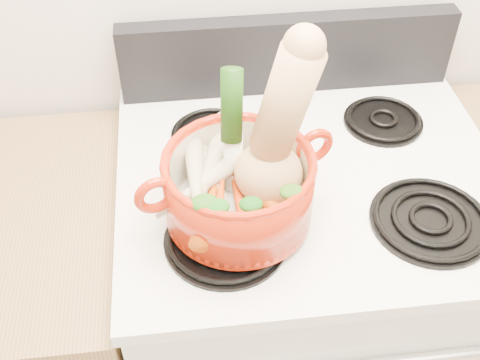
{
  "coord_description": "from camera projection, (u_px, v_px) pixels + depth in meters",
  "views": [
    {
      "loc": [
        -0.25,
        0.54,
        1.78
      ],
      "look_at": [
        -0.16,
        1.27,
        1.07
      ],
      "focal_mm": 45.0,
      "sensor_mm": 36.0,
      "label": 1
    }
  ],
  "objects": [
    {
      "name": "stove_body",
      "position": [
        296.0,
        311.0,
        1.55
      ],
      "size": [
        0.76,
        0.65,
        0.92
      ],
      "primitive_type": "cube",
      "color": "silver",
      "rests_on": "floor"
    },
    {
      "name": "cooktop",
      "position": [
        311.0,
        178.0,
        1.22
      ],
      "size": [
        0.78,
        0.67,
        0.03
      ],
      "primitive_type": "cube",
      "color": "silver",
      "rests_on": "stove_body"
    },
    {
      "name": "control_backsplash",
      "position": [
        288.0,
        54.0,
        1.36
      ],
      "size": [
        0.76,
        0.05,
        0.18
      ],
      "primitive_type": "cube",
      "color": "black",
      "rests_on": "cooktop"
    },
    {
      "name": "burner_front_left",
      "position": [
        226.0,
        238.0,
        1.07
      ],
      "size": [
        0.22,
        0.22,
        0.02
      ],
      "primitive_type": "cylinder",
      "color": "black",
      "rests_on": "cooktop"
    },
    {
      "name": "burner_front_right",
      "position": [
        431.0,
        219.0,
        1.11
      ],
      "size": [
        0.22,
        0.22,
        0.02
      ],
      "primitive_type": "cylinder",
      "color": "black",
      "rests_on": "cooktop"
    },
    {
      "name": "burner_back_left",
      "position": [
        211.0,
        132.0,
        1.29
      ],
      "size": [
        0.17,
        0.17,
        0.02
      ],
      "primitive_type": "cylinder",
      "color": "black",
      "rests_on": "cooktop"
    },
    {
      "name": "burner_back_right",
      "position": [
        383.0,
        119.0,
        1.32
      ],
      "size": [
        0.17,
        0.17,
        0.02
      ],
      "primitive_type": "cylinder",
      "color": "black",
      "rests_on": "cooktop"
    },
    {
      "name": "dutch_oven",
      "position": [
        239.0,
        188.0,
        1.06
      ],
      "size": [
        0.33,
        0.33,
        0.13
      ],
      "primitive_type": "cylinder",
      "rotation": [
        0.0,
        0.0,
        0.31
      ],
      "color": "#A9200A",
      "rests_on": "burner_front_left"
    },
    {
      "name": "pot_handle_left",
      "position": [
        155.0,
        195.0,
        0.98
      ],
      "size": [
        0.08,
        0.04,
        0.07
      ],
      "primitive_type": "torus",
      "rotation": [
        1.57,
        0.0,
        0.31
      ],
      "color": "#A9200A",
      "rests_on": "dutch_oven"
    },
    {
      "name": "pot_handle_right",
      "position": [
        315.0,
        146.0,
        1.07
      ],
      "size": [
        0.08,
        0.04,
        0.07
      ],
      "primitive_type": "torus",
      "rotation": [
        1.57,
        0.0,
        0.31
      ],
      "color": "#A9200A",
      "rests_on": "dutch_oven"
    },
    {
      "name": "squash",
      "position": [
        279.0,
        128.0,
        1.0
      ],
      "size": [
        0.23,
        0.19,
        0.33
      ],
      "primitive_type": null,
      "rotation": [
        0.0,
        0.22,
        -0.39
      ],
      "color": "tan",
      "rests_on": "dutch_oven"
    },
    {
      "name": "leek",
      "position": [
        233.0,
        132.0,
        1.04
      ],
      "size": [
        0.05,
        0.09,
        0.25
      ],
      "primitive_type": "cylinder",
      "rotation": [
        -0.18,
        0.0,
        -0.2
      ],
      "color": "white",
      "rests_on": "dutch_oven"
    },
    {
      "name": "ginger",
      "position": [
        256.0,
        165.0,
        1.13
      ],
      "size": [
        0.08,
        0.06,
        0.04
      ],
      "primitive_type": "ellipsoid",
      "rotation": [
        0.0,
        0.0,
        0.03
      ],
      "color": "tan",
      "rests_on": "dutch_oven"
    },
    {
      "name": "parsnip_0",
      "position": [
        203.0,
        188.0,
        1.09
      ],
      "size": [
        0.04,
        0.19,
        0.05
      ],
      "primitive_type": "cone",
      "rotation": [
        1.66,
        0.0,
        0.0
      ],
      "color": "beige",
      "rests_on": "dutch_oven"
    },
    {
      "name": "parsnip_1",
      "position": [
        199.0,
        192.0,
        1.07
      ],
      "size": [
        0.07,
        0.21,
        0.06
      ],
      "primitive_type": "cone",
      "rotation": [
        1.66,
        0.0,
        -0.12
      ],
      "color": "beige",
      "rests_on": "dutch_oven"
    },
    {
      "name": "parsnip_2",
      "position": [
        215.0,
        180.0,
        1.08
      ],
      "size": [
        0.09,
        0.18,
        0.05
      ],
      "primitive_type": "cone",
      "rotation": [
        1.66,
        0.0,
        0.28
      ],
      "color": "beige",
      "rests_on": "dutch_oven"
    },
    {
      "name": "parsnip_3",
      "position": [
        198.0,
        186.0,
        1.06
      ],
      "size": [
        0.18,
        0.14,
        0.06
      ],
      "primitive_type": "cone",
      "rotation": [
        1.66,
        0.0,
        -0.99
      ],
      "color": "beige",
      "rests_on": "dutch_oven"
    },
    {
      "name": "parsnip_4",
      "position": [
        211.0,
        164.0,
        1.09
      ],
      "size": [
        0.13,
        0.24,
        0.07
      ],
      "primitive_type": "cone",
      "rotation": [
        1.66,
        0.0,
        -0.36
      ],
      "color": "beige",
      "rests_on": "dutch_oven"
    },
    {
      "name": "parsnip_5",
      "position": [
        196.0,
        184.0,
        1.05
      ],
      "size": [
        0.04,
        0.21,
        0.06
      ],
      "primitive_type": "cone",
      "rotation": [
        1.66,
        0.0,
        -0.02
      ],
      "color": "beige",
      "rests_on": "dutch_oven"
    },
    {
      "name": "carrot_0",
      "position": [
        241.0,
        208.0,
        1.05
      ],
      "size": [
        0.04,
        0.15,
        0.04
      ],
      "primitive_type": "cone",
      "rotation": [
        1.66,
        0.0,
        0.09
      ],
      "color": "#DC460B",
      "rests_on": "dutch_oven"
    },
    {
      "name": "carrot_1",
      "position": [
        209.0,
        211.0,
        1.04
      ],
      "size": [
        0.08,
        0.17,
        0.05
      ],
      "primitive_type": "cone",
      "rotation": [
        1.66,
        0.0,
        -0.3
      ],
      "color": "#B84609",
      "rests_on": "dutch_oven"
    },
    {
      "name": "carrot_2",
      "position": [
        262.0,
        199.0,
        1.05
      ],
      "size": [
        0.12,
        0.16,
        0.05
      ],
      "primitive_type": "cone",
      "rotation": [
        1.66,
        0.0,
        0.59
      ],
      "color": "#C64109",
      "rests_on": "dutch_oven"
    },
    {
      "name": "carrot_3",
      "position": [
        219.0,
        211.0,
        1.02
      ],
      "size": [
        0.06,
        0.14,
        0.04
      ],
      "primitive_type": "cone",
      "rotation": [
        1.66,
        0.0,
        -0.19
      ],
      "color": "#D33D0A",
      "rests_on": "dutch_oven"
    }
  ]
}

